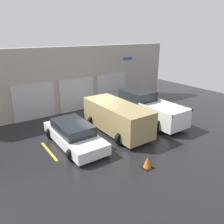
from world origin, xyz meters
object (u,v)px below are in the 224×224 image
Objects in this scene: pickup_truck at (148,108)px; sedan_white at (74,134)px; traffic_cone at (147,163)px; sedan_side at (117,117)px.

sedan_white is (-5.66, -0.23, -0.31)m from pickup_truck.
pickup_truck is at bearing 46.24° from traffic_cone.
traffic_cone is at bearing -66.72° from sedan_white.
pickup_truck is 9.20× the size of traffic_cone.
sedan_white is 8.26× the size of traffic_cone.
sedan_white is at bearing -177.69° from pickup_truck.
traffic_cone is (1.69, -3.92, -0.31)m from sedan_white.
sedan_side reaches higher than sedan_white.
traffic_cone is at bearing -133.76° from pickup_truck.
traffic_cone is at bearing -106.37° from sedan_side.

